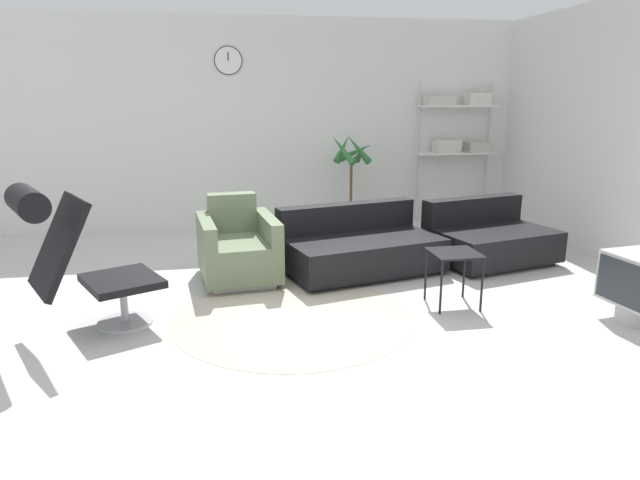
# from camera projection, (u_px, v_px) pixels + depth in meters

# --- Properties ---
(ground_plane) EXTENTS (12.00, 12.00, 0.00)m
(ground_plane) POSITION_uv_depth(u_px,v_px,m) (313.00, 304.00, 5.04)
(ground_plane) COLOR silver
(wall_back) EXTENTS (12.00, 0.09, 2.80)m
(wall_back) POSITION_uv_depth(u_px,v_px,m) (275.00, 124.00, 7.78)
(wall_back) COLOR silver
(wall_back) RESTS_ON ground_plane
(round_rug) EXTENTS (2.01, 2.01, 0.01)m
(round_rug) POSITION_uv_depth(u_px,v_px,m) (293.00, 317.00, 4.74)
(round_rug) COLOR #BCB29E
(round_rug) RESTS_ON ground_plane
(lounge_chair) EXTENTS (1.13, 0.95, 1.17)m
(lounge_chair) POSITION_uv_depth(u_px,v_px,m) (71.00, 247.00, 4.25)
(lounge_chair) COLOR #BCBCC1
(lounge_chair) RESTS_ON ground_plane
(armchair_red) EXTENTS (0.83, 0.99, 0.81)m
(armchair_red) POSITION_uv_depth(u_px,v_px,m) (238.00, 250.00, 5.66)
(armchair_red) COLOR silver
(armchair_red) RESTS_ON ground_plane
(couch_low) EXTENTS (1.74, 1.26, 0.67)m
(couch_low) POSITION_uv_depth(u_px,v_px,m) (359.00, 249.00, 5.92)
(couch_low) COLOR black
(couch_low) RESTS_ON ground_plane
(couch_second) EXTENTS (1.43, 1.19, 0.67)m
(couch_second) POSITION_uv_depth(u_px,v_px,m) (489.00, 240.00, 6.28)
(couch_second) COLOR black
(couch_second) RESTS_ON ground_plane
(side_table) EXTENTS (0.41, 0.41, 0.48)m
(side_table) POSITION_uv_depth(u_px,v_px,m) (454.00, 259.00, 4.91)
(side_table) COLOR black
(side_table) RESTS_ON ground_plane
(potted_plant) EXTENTS (0.65, 0.66, 1.32)m
(potted_plant) POSITION_uv_depth(u_px,v_px,m) (351.00, 186.00, 7.65)
(potted_plant) COLOR silver
(potted_plant) RESTS_ON ground_plane
(shelf_unit) EXTENTS (1.12, 0.28, 1.96)m
(shelf_unit) POSITION_uv_depth(u_px,v_px,m) (459.00, 127.00, 8.01)
(shelf_unit) COLOR #BCBCC1
(shelf_unit) RESTS_ON ground_plane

